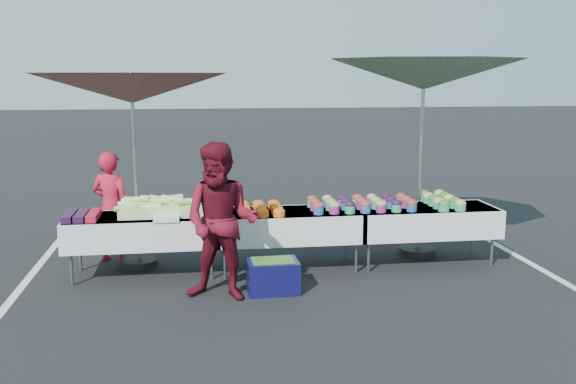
{
  "coord_description": "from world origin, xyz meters",
  "views": [
    {
      "loc": [
        -1.14,
        -7.84,
        2.45
      ],
      "look_at": [
        0.0,
        0.0,
        1.0
      ],
      "focal_mm": 40.0,
      "sensor_mm": 36.0,
      "label": 1
    }
  ],
  "objects": [
    {
      "name": "ground",
      "position": [
        0.0,
        0.0,
        0.0
      ],
      "size": [
        80.0,
        80.0,
        0.0
      ],
      "primitive_type": "plane",
      "color": "black"
    },
    {
      "name": "stripe_left",
      "position": [
        -3.2,
        0.0,
        0.0
      ],
      "size": [
        0.1,
        5.0,
        0.0
      ],
      "primitive_type": "cube",
      "color": "silver",
      "rests_on": "ground"
    },
    {
      "name": "stripe_right",
      "position": [
        3.2,
        0.0,
        0.0
      ],
      "size": [
        0.1,
        5.0,
        0.0
      ],
      "primitive_type": "cube",
      "color": "silver",
      "rests_on": "ground"
    },
    {
      "name": "table_left",
      "position": [
        -1.8,
        0.0,
        0.58
      ],
      "size": [
        1.86,
        0.81,
        0.75
      ],
      "color": "white",
      "rests_on": "ground"
    },
    {
      "name": "table_center",
      "position": [
        0.0,
        0.0,
        0.58
      ],
      "size": [
        1.86,
        0.81,
        0.75
      ],
      "color": "white",
      "rests_on": "ground"
    },
    {
      "name": "table_right",
      "position": [
        1.8,
        0.0,
        0.58
      ],
      "size": [
        1.86,
        0.81,
        0.75
      ],
      "color": "white",
      "rests_on": "ground"
    },
    {
      "name": "berry_punnets",
      "position": [
        -2.51,
        -0.06,
        0.79
      ],
      "size": [
        0.4,
        0.54,
        0.08
      ],
      "color": "black",
      "rests_on": "table_left"
    },
    {
      "name": "corn_pile",
      "position": [
        -1.56,
        0.04,
        0.84
      ],
      "size": [
        1.16,
        0.57,
        0.26
      ],
      "color": "#BDE274",
      "rests_on": "table_left"
    },
    {
      "name": "plastic_bags",
      "position": [
        -1.5,
        -0.3,
        0.78
      ],
      "size": [
        0.3,
        0.25,
        0.05
      ],
      "primitive_type": "cube",
      "color": "white",
      "rests_on": "table_left"
    },
    {
      "name": "carrot_bowls",
      "position": [
        -0.35,
        -0.01,
        0.8
      ],
      "size": [
        0.55,
        0.69,
        0.11
      ],
      "color": "#FB5E1B",
      "rests_on": "table_center"
    },
    {
      "name": "potato_cups",
      "position": [
        0.95,
        0.0,
        0.83
      ],
      "size": [
        1.34,
        0.58,
        0.16
      ],
      "color": "#235BA6",
      "rests_on": "table_right"
    },
    {
      "name": "bean_baskets",
      "position": [
        2.06,
        0.08,
        0.82
      ],
      "size": [
        0.36,
        0.86,
        0.15
      ],
      "color": "#2AA871",
      "rests_on": "table_right"
    },
    {
      "name": "vendor",
      "position": [
        -2.25,
        0.66,
        0.74
      ],
      "size": [
        0.64,
        0.54,
        1.48
      ],
      "primitive_type": "imported",
      "rotation": [
        0.0,
        0.0,
        2.73
      ],
      "color": "red",
      "rests_on": "ground"
    },
    {
      "name": "customer",
      "position": [
        -0.88,
        -1.0,
        0.87
      ],
      "size": [
        1.02,
        0.91,
        1.74
      ],
      "primitive_type": "imported",
      "rotation": [
        0.0,
        0.0,
        -0.34
      ],
      "color": "maroon",
      "rests_on": "ground"
    },
    {
      "name": "umbrella_left",
      "position": [
        -1.9,
        0.4,
        2.27
      ],
      "size": [
        2.88,
        2.88,
        2.5
      ],
      "rotation": [
        0.0,
        0.0,
        0.19
      ],
      "color": "black",
      "rests_on": "ground"
    },
    {
      "name": "umbrella_right",
      "position": [
        1.87,
        0.4,
        2.43
      ],
      "size": [
        2.97,
        2.97,
        2.69
      ],
      "rotation": [
        0.0,
        0.0,
        0.14
      ],
      "color": "black",
      "rests_on": "ground"
    },
    {
      "name": "storage_bin",
      "position": [
        -0.3,
        -0.86,
        0.2
      ],
      "size": [
        0.59,
        0.43,
        0.38
      ],
      "rotation": [
        0.0,
        0.0,
        0.02
      ],
      "color": "#0E0C40",
      "rests_on": "ground"
    }
  ]
}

